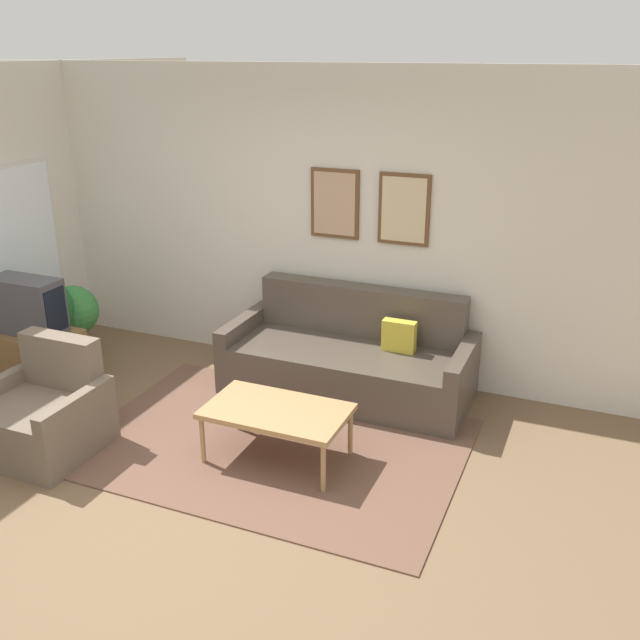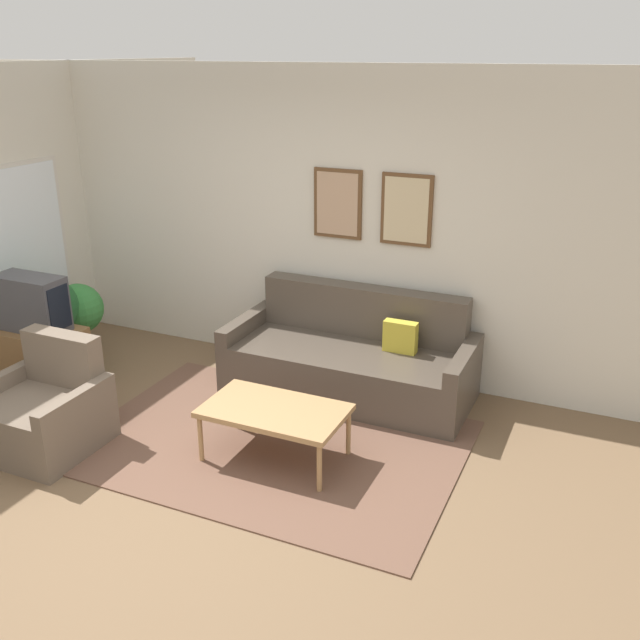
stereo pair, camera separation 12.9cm
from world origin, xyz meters
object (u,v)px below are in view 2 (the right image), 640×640
at_px(couch, 351,360).
at_px(potted_plant_tall, 47,310).
at_px(coffee_table, 275,413).
at_px(tv, 31,303).
at_px(armchair, 44,413).

height_order(couch, potted_plant_tall, potted_plant_tall).
bearing_deg(couch, coffee_table, -94.52).
height_order(couch, coffee_table, couch).
xyz_separation_m(coffee_table, potted_plant_tall, (-2.54, 0.48, 0.24)).
distance_m(couch, coffee_table, 1.24).
distance_m(tv, potted_plant_tall, 0.38).
height_order(tv, potted_plant_tall, tv).
height_order(coffee_table, tv, tv).
distance_m(armchair, potted_plant_tall, 1.38).
bearing_deg(tv, potted_plant_tall, 116.69).
bearing_deg(tv, couch, 22.90).
height_order(armchair, potted_plant_tall, potted_plant_tall).
bearing_deg(coffee_table, tv, 175.65).
xyz_separation_m(coffee_table, armchair, (-1.66, -0.53, -0.10)).
relative_size(tv, armchair, 0.76).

